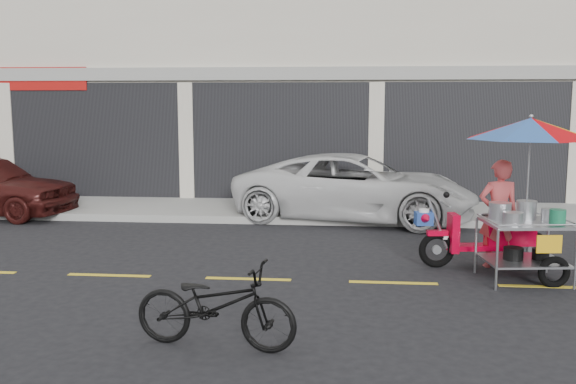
{
  "coord_description": "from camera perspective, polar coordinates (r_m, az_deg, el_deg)",
  "views": [
    {
      "loc": [
        -0.63,
        -8.58,
        2.45
      ],
      "look_at": [
        -1.5,
        0.6,
        1.15
      ],
      "focal_mm": 40.0,
      "sensor_mm": 36.0,
      "label": 1
    }
  ],
  "objects": [
    {
      "name": "sidewalk",
      "position": [
        14.29,
        7.87,
        -1.61
      ],
      "size": [
        45.0,
        3.0,
        0.15
      ],
      "primitive_type": "cube",
      "color": "gray",
      "rests_on": "ground"
    },
    {
      "name": "white_pickup",
      "position": [
        13.4,
        6.01,
        0.43
      ],
      "size": [
        5.3,
        3.18,
        1.38
      ],
      "primitive_type": "imported",
      "rotation": [
        0.0,
        0.0,
        1.38
      ],
      "color": "silver",
      "rests_on": "ground"
    },
    {
      "name": "food_vendor_rig",
      "position": [
        9.52,
        19.64,
        1.48
      ],
      "size": [
        2.44,
        1.96,
        2.29
      ],
      "rotation": [
        0.0,
        0.0,
        0.13
      ],
      "color": "black",
      "rests_on": "ground"
    },
    {
      "name": "near_bicycle",
      "position": [
        6.53,
        -6.47,
        -9.95
      ],
      "size": [
        1.74,
        0.83,
        0.88
      ],
      "primitive_type": "imported",
      "rotation": [
        0.0,
        0.0,
        1.42
      ],
      "color": "black",
      "rests_on": "ground"
    },
    {
      "name": "shophouse_block",
      "position": [
        19.56,
        15.96,
        12.97
      ],
      "size": [
        36.0,
        8.11,
        10.4
      ],
      "color": "beige",
      "rests_on": "ground"
    },
    {
      "name": "ground",
      "position": [
        8.95,
        9.33,
        -7.98
      ],
      "size": [
        90.0,
        90.0,
        0.0
      ],
      "primitive_type": "plane",
      "color": "black"
    },
    {
      "name": "centerline",
      "position": [
        8.95,
        9.33,
        -7.96
      ],
      "size": [
        42.0,
        0.1,
        0.01
      ],
      "primitive_type": "cube",
      "color": "gold",
      "rests_on": "ground"
    }
  ]
}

